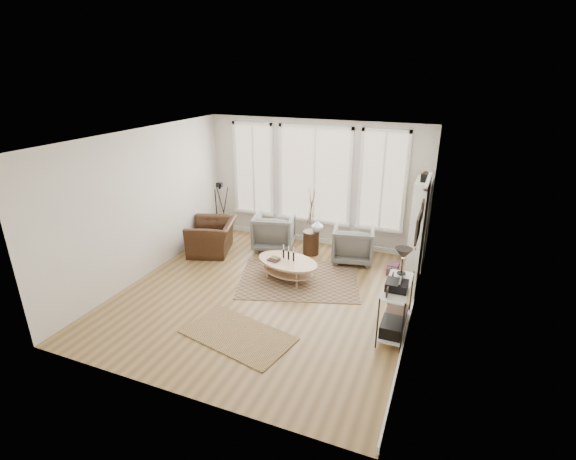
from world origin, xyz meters
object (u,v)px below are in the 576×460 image
at_px(side_table, 311,224).
at_px(accent_chair, 212,237).
at_px(coffee_table, 287,265).
at_px(low_shelf, 396,303).
at_px(armchair_right, 353,244).
at_px(bookcase, 419,225).
at_px(armchair_left, 274,231).

bearing_deg(side_table, accent_chair, -161.14).
bearing_deg(accent_chair, coffee_table, 55.70).
bearing_deg(low_shelf, accent_chair, 159.57).
bearing_deg(accent_chair, armchair_right, 85.15).
bearing_deg(low_shelf, coffee_table, 155.82).
distance_m(bookcase, low_shelf, 2.56).
distance_m(low_shelf, accent_chair, 4.62).
xyz_separation_m(armchair_right, side_table, (-0.96, -0.00, 0.33)).
relative_size(coffee_table, accent_chair, 1.28).
relative_size(coffee_table, armchair_left, 1.55).
xyz_separation_m(low_shelf, side_table, (-2.20, 2.34, 0.22)).
bearing_deg(low_shelf, side_table, 133.26).
distance_m(side_table, accent_chair, 2.28).
height_order(bookcase, armchair_left, bookcase).
relative_size(bookcase, armchair_right, 2.36).
xyz_separation_m(bookcase, side_table, (-2.26, -0.18, -0.23)).
distance_m(armchair_left, side_table, 0.95).
xyz_separation_m(low_shelf, armchair_left, (-3.10, 2.32, -0.09)).
height_order(low_shelf, side_table, side_table).
bearing_deg(bookcase, side_table, -175.43).
bearing_deg(accent_chair, side_table, 90.75).
bearing_deg(coffee_table, low_shelf, -24.18).
bearing_deg(armchair_right, accent_chair, 2.46).
relative_size(bookcase, low_shelf, 1.58).
distance_m(low_shelf, coffee_table, 2.47).
height_order(side_table, accent_chair, side_table).
bearing_deg(low_shelf, armchair_left, 143.16).
height_order(low_shelf, coffee_table, low_shelf).
height_order(coffee_table, accent_chair, accent_chair).
bearing_deg(accent_chair, low_shelf, 51.46).
relative_size(bookcase, armchair_left, 2.23).
bearing_deg(coffee_table, bookcase, 33.37).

